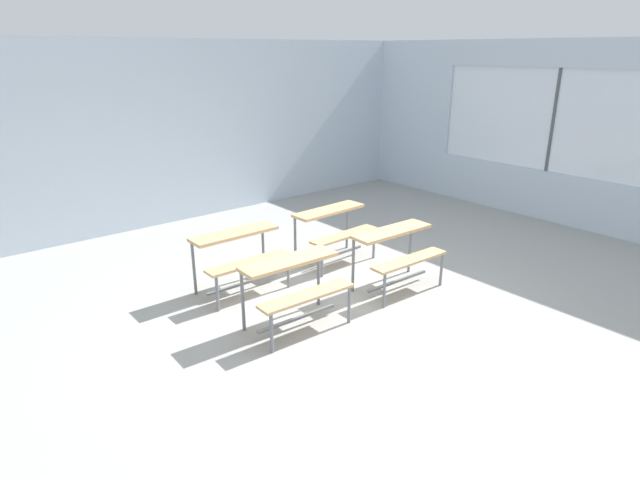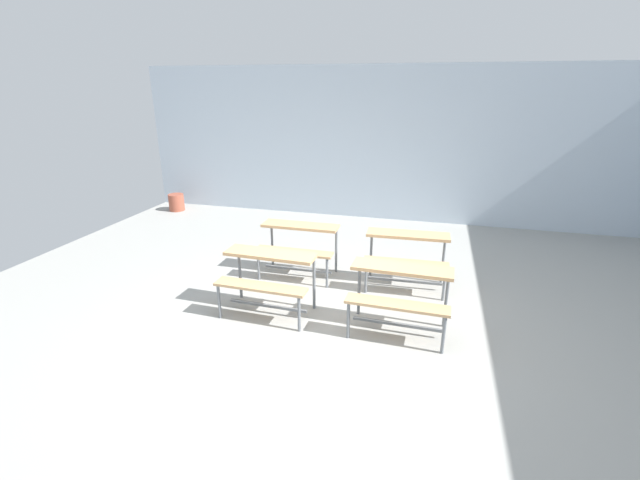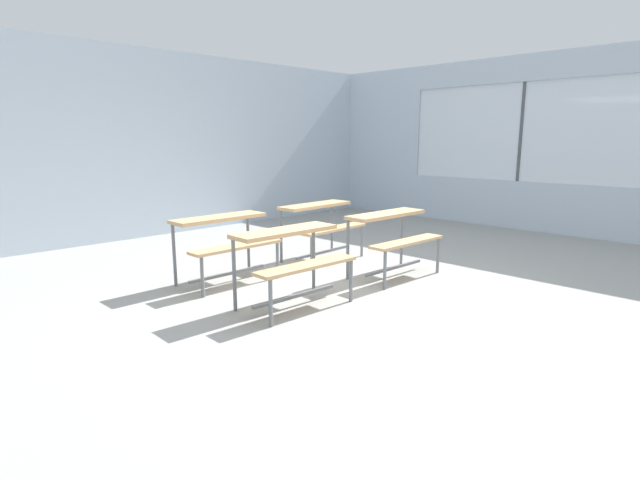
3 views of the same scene
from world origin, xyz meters
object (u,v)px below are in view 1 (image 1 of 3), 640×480
(desk_bench_r0c0, at_px, (295,278))
(desk_bench_r1c1, at_px, (334,223))
(desk_bench_r0c1, at_px, (398,246))
(desk_bench_r1c0, at_px, (240,248))

(desk_bench_r0c0, relative_size, desk_bench_r1c1, 1.00)
(desk_bench_r1c1, bearing_deg, desk_bench_r0c0, -145.66)
(desk_bench_r0c0, distance_m, desk_bench_r1c1, 1.92)
(desk_bench_r0c0, bearing_deg, desk_bench_r1c1, 38.56)
(desk_bench_r0c1, distance_m, desk_bench_r1c1, 1.17)
(desk_bench_r0c0, distance_m, desk_bench_r0c1, 1.56)
(desk_bench_r0c1, distance_m, desk_bench_r1c0, 1.93)
(desk_bench_r1c0, bearing_deg, desk_bench_r0c0, -90.92)
(desk_bench_r0c1, height_order, desk_bench_r1c1, same)
(desk_bench_r1c1, bearing_deg, desk_bench_r0c1, -91.64)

